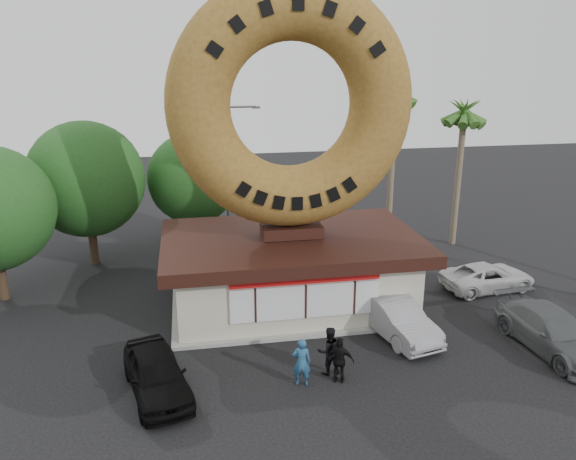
% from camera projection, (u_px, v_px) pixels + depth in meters
% --- Properties ---
extents(ground, '(90.00, 90.00, 0.00)m').
position_uv_depth(ground, '(322.00, 376.00, 19.89)').
color(ground, black).
rests_on(ground, ground).
extents(donut_shop, '(11.20, 7.20, 3.80)m').
position_uv_depth(donut_shop, '(291.00, 268.00, 24.95)').
color(donut_shop, beige).
rests_on(donut_shop, ground).
extents(giant_donut, '(10.15, 2.59, 10.15)m').
position_uv_depth(giant_donut, '(292.00, 105.00, 22.78)').
color(giant_donut, olive).
rests_on(giant_donut, donut_shop).
extents(tree_west, '(6.00, 6.00, 7.65)m').
position_uv_depth(tree_west, '(86.00, 179.00, 29.01)').
color(tree_west, '#473321').
rests_on(tree_west, ground).
extents(tree_mid, '(5.20, 5.20, 6.63)m').
position_uv_depth(tree_mid, '(193.00, 179.00, 32.01)').
color(tree_mid, '#473321').
rests_on(tree_mid, ground).
extents(palm_near, '(2.60, 2.60, 9.75)m').
position_uv_depth(palm_near, '(396.00, 98.00, 31.70)').
color(palm_near, '#726651').
rests_on(palm_near, ground).
extents(palm_far, '(2.60, 2.60, 8.75)m').
position_uv_depth(palm_far, '(464.00, 117.00, 31.18)').
color(palm_far, '#726651').
rests_on(palm_far, ground).
extents(street_lamp, '(2.11, 0.20, 8.00)m').
position_uv_depth(street_lamp, '(229.00, 166.00, 33.17)').
color(street_lamp, '#59595E').
rests_on(street_lamp, ground).
extents(person_left, '(0.71, 0.53, 1.76)m').
position_uv_depth(person_left, '(302.00, 362.00, 19.14)').
color(person_left, navy).
rests_on(person_left, ground).
extents(person_center, '(0.94, 0.78, 1.79)m').
position_uv_depth(person_center, '(329.00, 351.00, 19.82)').
color(person_center, black).
rests_on(person_center, ground).
extents(person_right, '(1.06, 0.73, 1.68)m').
position_uv_depth(person_right, '(340.00, 360.00, 19.32)').
color(person_right, black).
rests_on(person_right, ground).
extents(car_black, '(2.78, 4.68, 1.49)m').
position_uv_depth(car_black, '(157.00, 373.00, 18.70)').
color(car_black, black).
rests_on(car_black, ground).
extents(car_silver, '(2.64, 4.87, 1.52)m').
position_uv_depth(car_silver, '(395.00, 317.00, 22.62)').
color(car_silver, gray).
rests_on(car_silver, ground).
extents(car_grey, '(2.62, 5.45, 1.53)m').
position_uv_depth(car_grey, '(553.00, 331.00, 21.47)').
color(car_grey, '#56595B').
rests_on(car_grey, ground).
extents(car_white, '(4.74, 2.60, 1.26)m').
position_uv_depth(car_white, '(488.00, 277.00, 26.97)').
color(car_white, silver).
rests_on(car_white, ground).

